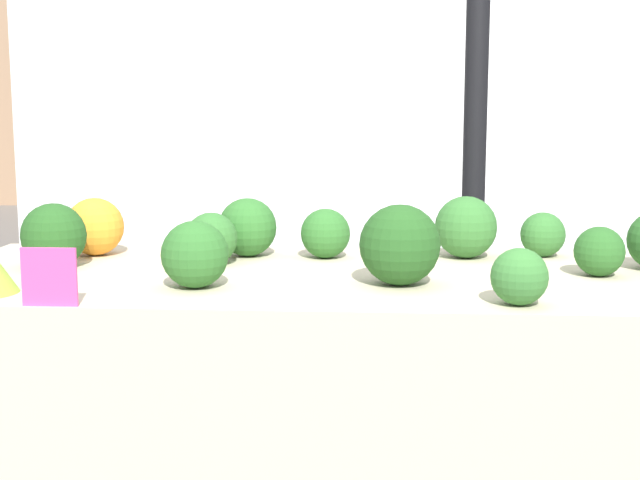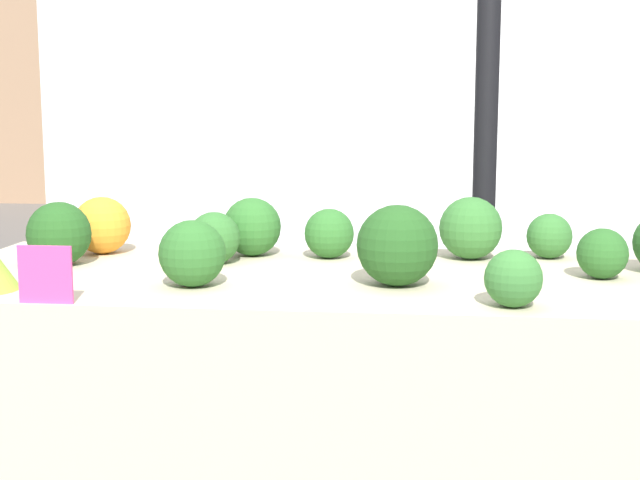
# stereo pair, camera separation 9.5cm
# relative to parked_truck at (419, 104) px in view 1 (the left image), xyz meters

# --- Properties ---
(building_facade) EXTENTS (16.00, 0.60, 4.71)m
(building_facade) POSITION_rel_parked_truck_xyz_m (-0.40, 5.35, 1.06)
(building_facade) COLOR #9E7A5B
(building_facade) RESTS_ON ground_plane
(tent_pole) EXTENTS (0.07, 0.07, 2.28)m
(tent_pole) POSITION_rel_parked_truck_xyz_m (0.02, -3.39, -0.16)
(tent_pole) COLOR black
(tent_pole) RESTS_ON ground_plane
(parked_truck) EXTENTS (5.10, 2.17, 2.41)m
(parked_truck) POSITION_rel_parked_truck_xyz_m (0.00, 0.00, 0.00)
(parked_truck) COLOR white
(parked_truck) RESTS_ON ground_plane
(market_table) EXTENTS (1.83, 0.79, 0.91)m
(market_table) POSITION_rel_parked_truck_xyz_m (-0.40, -4.11, -0.52)
(market_table) COLOR beige
(market_table) RESTS_ON ground_plane
(orange_cauliflower) EXTENTS (0.15, 0.15, 0.15)m
(orange_cauliflower) POSITION_rel_parked_truck_xyz_m (-1.02, -3.83, -0.32)
(orange_cauliflower) COLOR orange
(orange_cauliflower) RESTS_ON market_table
(broccoli_head_0) EXTENTS (0.12, 0.12, 0.12)m
(broccoli_head_0) POSITION_rel_parked_truck_xyz_m (0.01, -4.35, -0.33)
(broccoli_head_0) COLOR #387533
(broccoli_head_0) RESTS_ON market_table
(broccoli_head_1) EXTENTS (0.16, 0.16, 0.16)m
(broccoli_head_1) POSITION_rel_parked_truck_xyz_m (-0.04, -3.80, -0.31)
(broccoli_head_1) COLOR #336B2D
(broccoli_head_1) RESTS_ON market_table
(broccoli_head_2) EXTENTS (0.12, 0.12, 0.12)m
(broccoli_head_2) POSITION_rel_parked_truck_xyz_m (0.16, -3.77, -0.33)
(broccoli_head_2) COLOR #336B2D
(broccoli_head_2) RESTS_ON market_table
(broccoli_head_3) EXTENTS (0.13, 0.13, 0.13)m
(broccoli_head_3) POSITION_rel_parked_truck_xyz_m (-0.68, -3.94, -0.33)
(broccoli_head_3) COLOR #336B2D
(broccoli_head_3) RESTS_ON market_table
(broccoli_head_4) EXTENTS (0.12, 0.12, 0.12)m
(broccoli_head_4) POSITION_rel_parked_truck_xyz_m (0.25, -4.04, -0.33)
(broccoli_head_4) COLOR #285B23
(broccoli_head_4) RESTS_ON market_table
(broccoli_head_6) EXTENTS (0.15, 0.15, 0.15)m
(broccoli_head_6) POSITION_rel_parked_truck_xyz_m (-0.61, -3.82, -0.32)
(broccoli_head_6) COLOR #2D6628
(broccoli_head_6) RESTS_ON market_table
(broccoli_head_7) EXTENTS (0.16, 0.16, 0.16)m
(broccoli_head_7) POSITION_rel_parked_truck_xyz_m (-1.06, -4.01, -0.31)
(broccoli_head_7) COLOR #23511E
(broccoli_head_7) RESTS_ON market_table
(broccoli_head_8) EXTENTS (0.18, 0.18, 0.18)m
(broccoli_head_8) POSITION_rel_parked_truck_xyz_m (-0.22, -4.17, -0.30)
(broccoli_head_8) COLOR #23511E
(broccoli_head_8) RESTS_ON market_table
(broccoli_head_9) EXTENTS (0.13, 0.13, 0.13)m
(broccoli_head_9) POSITION_rel_parked_truck_xyz_m (-0.40, -3.83, -0.33)
(broccoli_head_9) COLOR #2D6628
(broccoli_head_9) RESTS_ON market_table
(broccoli_head_10) EXTENTS (0.15, 0.15, 0.15)m
(broccoli_head_10) POSITION_rel_parked_truck_xyz_m (-0.66, -4.23, -0.32)
(broccoli_head_10) COLOR #2D6628
(broccoli_head_10) RESTS_ON market_table
(price_sign) EXTENTS (0.11, 0.01, 0.12)m
(price_sign) POSITION_rel_parked_truck_xyz_m (-0.92, -4.42, -0.33)
(price_sign) COLOR #EF4793
(price_sign) RESTS_ON market_table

